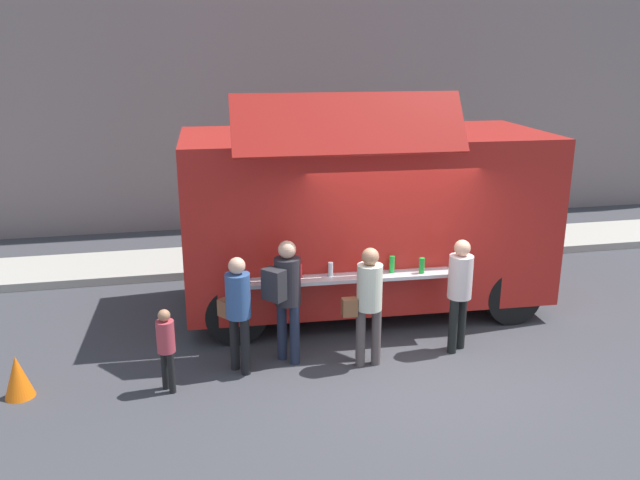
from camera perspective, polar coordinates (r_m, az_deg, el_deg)
The scene contains 11 objects.
ground_plane at distance 9.13m, azimuth 7.97°, elevation -10.73°, with size 60.00×60.00×0.00m, color #38383D.
curb_strip at distance 13.10m, azimuth -16.64°, elevation -2.23°, with size 28.00×1.60×0.15m, color #9E998E.
building_behind at distance 16.28m, azimuth -13.39°, elevation 18.71°, with size 32.00×2.40×9.69m, color slate.
food_truck_main at distance 10.47m, azimuth 3.89°, elevation 2.27°, with size 5.74×3.15×3.58m.
traffic_cone_orange at distance 8.98m, azimuth -24.94°, elevation -10.78°, with size 0.36×0.36×0.55m, color orange.
trash_bin at distance 14.17m, azimuth 15.62°, elevation 1.14°, with size 0.60×0.60×1.03m, color #2E5D38.
customer_front_ordering at distance 8.65m, azimuth 4.24°, elevation -5.00°, with size 0.54×0.34×1.67m.
customer_mid_with_backpack at distance 8.69m, azimuth -3.03°, elevation -4.38°, with size 0.55×0.52×1.73m.
customer_rear_waiting at distance 8.55m, azimuth -7.22°, elevation -5.66°, with size 0.43×0.49×1.60m.
customer_extra_browsing at distance 9.25m, azimuth 12.13°, elevation -3.92°, with size 0.33×0.33×1.64m.
child_near_queue at distance 8.35m, azimuth -13.32°, elevation -8.75°, with size 0.22×0.22×1.10m.
Camera 1 is at (-2.86, -7.58, 4.21)m, focal length 36.57 mm.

